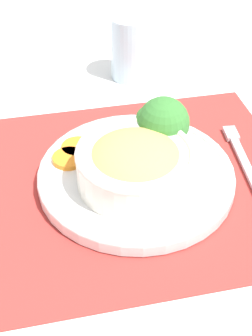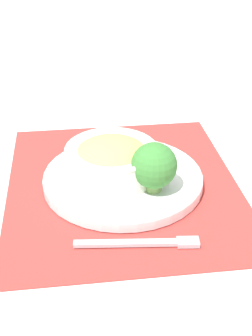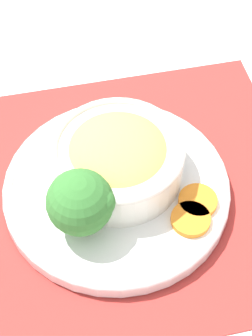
# 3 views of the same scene
# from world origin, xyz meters

# --- Properties ---
(ground_plane) EXTENTS (4.00, 4.00, 0.00)m
(ground_plane) POSITION_xyz_m (0.00, 0.00, 0.00)
(ground_plane) COLOR white
(placemat) EXTENTS (0.48, 0.42, 0.00)m
(placemat) POSITION_xyz_m (0.00, 0.00, 0.00)
(placemat) COLOR #B2332D
(placemat) RESTS_ON ground_plane
(plate) EXTENTS (0.28, 0.28, 0.02)m
(plate) POSITION_xyz_m (0.00, 0.00, 0.02)
(plate) COLOR white
(plate) RESTS_ON placemat
(bowl) EXTENTS (0.16, 0.16, 0.06)m
(bowl) POSITION_xyz_m (-0.01, -0.02, 0.05)
(bowl) COLOR silver
(bowl) RESTS_ON plate
(broccoli_floret) EXTENTS (0.08, 0.08, 0.08)m
(broccoli_floret) POSITION_xyz_m (0.05, 0.04, 0.07)
(broccoli_floret) COLOR #759E51
(broccoli_floret) RESTS_ON plate
(carrot_slice_near) EXTENTS (0.05, 0.05, 0.01)m
(carrot_slice_near) POSITION_xyz_m (-0.07, 0.07, 0.02)
(carrot_slice_near) COLOR orange
(carrot_slice_near) RESTS_ON plate
(carrot_slice_middle) EXTENTS (0.05, 0.05, 0.01)m
(carrot_slice_middle) POSITION_xyz_m (-0.09, 0.05, 0.02)
(carrot_slice_middle) COLOR orange
(carrot_slice_middle) RESTS_ON plate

